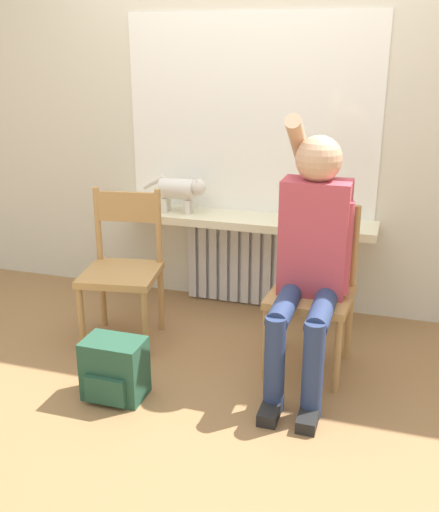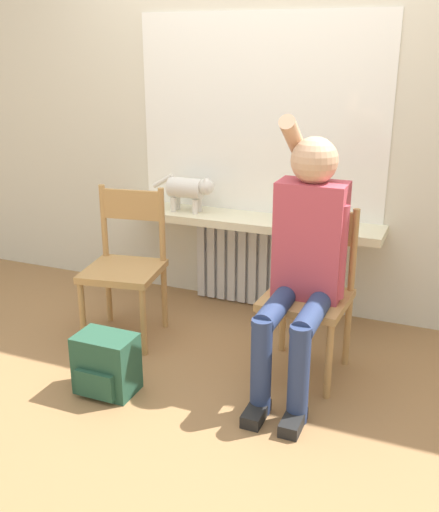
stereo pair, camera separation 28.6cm
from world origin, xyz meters
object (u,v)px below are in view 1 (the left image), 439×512
Objects in this scene: person at (311,251)px; backpack at (114,369)px; chair_left at (123,267)px; chair_right at (313,288)px; cat at (181,189)px.

backpack is at bearing -150.77° from person.
chair_left is at bearing 173.96° from person.
chair_right reaches higher than backpack.
chair_left is at bearing 110.93° from backpack.
cat is at bearing 94.14° from backpack.
person is at bearing -36.46° from cat.
chair_right is at bearing 34.71° from backpack.
person is at bearing -87.86° from chair_right.
backpack is (0.09, -1.19, -0.64)m from cat.
cat is at bearing 151.32° from chair_right.
person reaches higher than cat.
chair_left is 2.88× the size of backpack.
chair_right is 2.03× the size of cat.
cat is (-0.95, 0.59, 0.33)m from chair_right.
cat is (-0.95, 0.70, 0.09)m from person.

